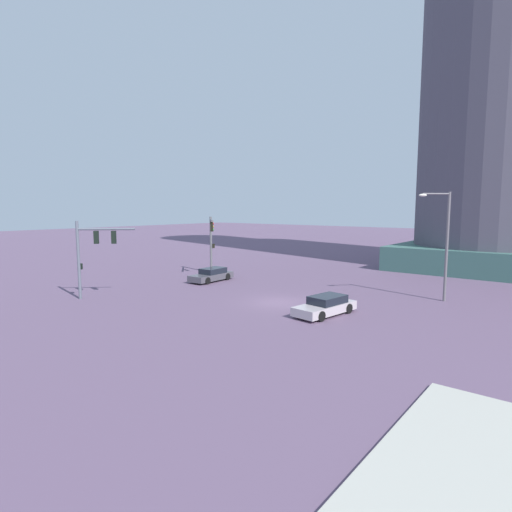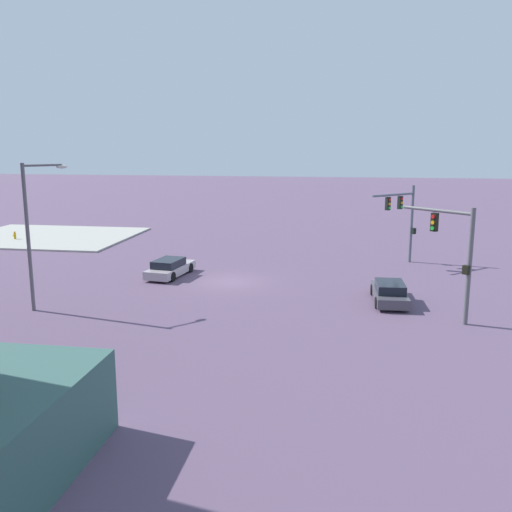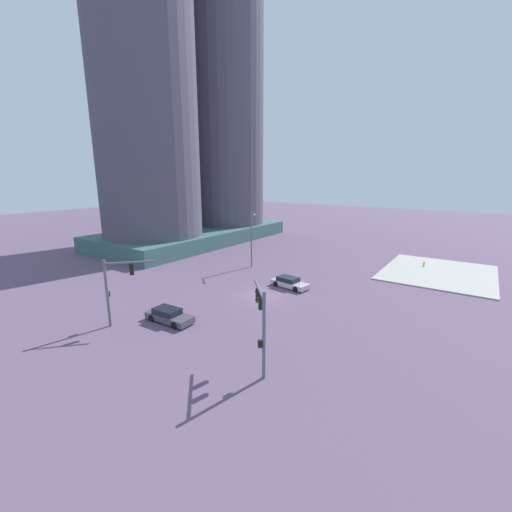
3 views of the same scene
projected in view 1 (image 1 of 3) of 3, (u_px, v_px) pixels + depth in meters
ground_plane at (280, 303)px, 29.80m from camera, size 231.24×231.24×0.00m
traffic_signal_near_corner at (91, 248)px, 30.68m from camera, size 3.49×3.00×5.82m
traffic_signal_opposite_side at (211, 237)px, 42.22m from camera, size 3.14×3.19×5.87m
streetlamp_curved_arm at (444, 238)px, 29.74m from camera, size 1.81×1.90×7.91m
sedan_car_approaching at (212, 275)px, 38.50m from camera, size 1.98×4.57×1.21m
sedan_car_waiting_far at (325, 306)px, 26.40m from camera, size 2.40×4.78×1.21m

